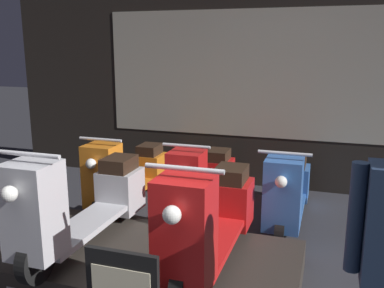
{
  "coord_description": "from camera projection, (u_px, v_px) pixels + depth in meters",
  "views": [
    {
      "loc": [
        1.15,
        -2.04,
        1.92
      ],
      "look_at": [
        -0.09,
        1.73,
        1.01
      ],
      "focal_mm": 40.0,
      "sensor_mm": 36.0,
      "label": 1
    }
  ],
  "objects": [
    {
      "name": "scooter_backrow_2",
      "position": [
        288.0,
        191.0,
        4.66
      ],
      "size": [
        0.5,
        1.76,
        0.97
      ],
      "color": "black",
      "rests_on": "ground_plane"
    },
    {
      "name": "scooter_display_left",
      "position": [
        82.0,
        203.0,
        3.58
      ],
      "size": [
        0.5,
        1.76,
        0.97
      ],
      "color": "black",
      "rests_on": "display_platform"
    },
    {
      "name": "scooter_display_right",
      "position": [
        211.0,
        219.0,
        3.24
      ],
      "size": [
        0.5,
        1.76,
        0.97
      ],
      "color": "black",
      "rests_on": "display_platform"
    },
    {
      "name": "scooter_backrow_0",
      "position": [
        128.0,
        175.0,
        5.24
      ],
      "size": [
        0.5,
        1.76,
        0.97
      ],
      "color": "black",
      "rests_on": "ground_plane"
    },
    {
      "name": "display_platform",
      "position": [
        147.0,
        266.0,
        3.56
      ],
      "size": [
        2.49,
        1.28,
        0.26
      ],
      "color": "#2D2823",
      "rests_on": "ground_plane"
    },
    {
      "name": "scooter_backrow_1",
      "position": [
        203.0,
        182.0,
        4.95
      ],
      "size": [
        0.5,
        1.76,
        0.97
      ],
      "color": "black",
      "rests_on": "ground_plane"
    },
    {
      "name": "shop_wall_back",
      "position": [
        245.0,
        71.0,
        5.78
      ],
      "size": [
        7.08,
        0.09,
        3.2
      ],
      "color": "#28231E",
      "rests_on": "ground_plane"
    }
  ]
}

